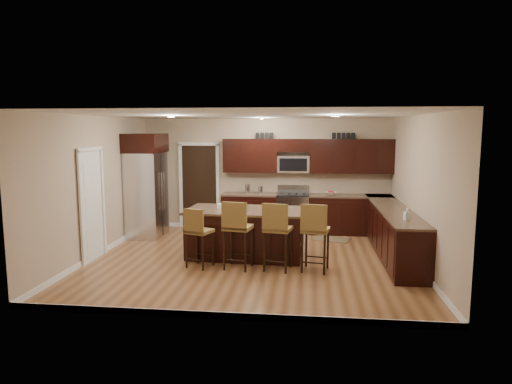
# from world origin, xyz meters

# --- Properties ---
(floor) EXTENTS (6.00, 6.00, 0.00)m
(floor) POSITION_xyz_m (0.00, 0.00, 0.00)
(floor) COLOR brown
(floor) RESTS_ON ground
(ceiling) EXTENTS (6.00, 6.00, 0.00)m
(ceiling) POSITION_xyz_m (0.00, 0.00, 2.70)
(ceiling) COLOR silver
(ceiling) RESTS_ON wall_back
(wall_back) EXTENTS (6.00, 0.00, 6.00)m
(wall_back) POSITION_xyz_m (0.00, 2.75, 1.35)
(wall_back) COLOR tan
(wall_back) RESTS_ON floor
(wall_left) EXTENTS (0.00, 5.50, 5.50)m
(wall_left) POSITION_xyz_m (-3.00, 0.00, 1.35)
(wall_left) COLOR tan
(wall_left) RESTS_ON floor
(wall_right) EXTENTS (0.00, 5.50, 5.50)m
(wall_right) POSITION_xyz_m (3.00, 0.00, 1.35)
(wall_right) COLOR tan
(wall_right) RESTS_ON floor
(base_cabinets) EXTENTS (4.02, 3.96, 0.92)m
(base_cabinets) POSITION_xyz_m (1.90, 1.45, 0.46)
(base_cabinets) COLOR black
(base_cabinets) RESTS_ON floor
(upper_cabinets) EXTENTS (4.00, 0.33, 0.80)m
(upper_cabinets) POSITION_xyz_m (1.04, 2.58, 1.84)
(upper_cabinets) COLOR black
(upper_cabinets) RESTS_ON wall_back
(range) EXTENTS (0.76, 0.64, 1.11)m
(range) POSITION_xyz_m (0.68, 2.45, 0.47)
(range) COLOR silver
(range) RESTS_ON floor
(microwave) EXTENTS (0.76, 0.31, 0.40)m
(microwave) POSITION_xyz_m (0.68, 2.60, 1.62)
(microwave) COLOR silver
(microwave) RESTS_ON upper_cabinets
(doorway) EXTENTS (0.85, 0.03, 2.06)m
(doorway) POSITION_xyz_m (-1.65, 2.73, 1.03)
(doorway) COLOR black
(doorway) RESTS_ON floor
(pantry_door) EXTENTS (0.03, 0.80, 2.04)m
(pantry_door) POSITION_xyz_m (-2.98, -0.30, 1.02)
(pantry_door) COLOR white
(pantry_door) RESTS_ON floor
(letter_decor) EXTENTS (2.20, 0.03, 0.15)m
(letter_decor) POSITION_xyz_m (0.90, 2.58, 2.29)
(letter_decor) COLOR black
(letter_decor) RESTS_ON upper_cabinets
(island) EXTENTS (2.31, 1.28, 0.92)m
(island) POSITION_xyz_m (-0.15, 0.25, 0.43)
(island) COLOR black
(island) RESTS_ON floor
(stool_left) EXTENTS (0.51, 0.51, 1.07)m
(stool_left) POSITION_xyz_m (-0.89, -0.59, 0.67)
(stool_left) COLOR olive
(stool_left) RESTS_ON floor
(stool_mid) EXTENTS (0.53, 0.53, 1.22)m
(stool_mid) POSITION_xyz_m (-0.19, -0.60, 0.76)
(stool_mid) COLOR olive
(stool_mid) RESTS_ON floor
(stool_right) EXTENTS (0.52, 0.52, 1.20)m
(stool_right) POSITION_xyz_m (0.51, -0.60, 0.75)
(stool_right) COLOR olive
(stool_right) RESTS_ON floor
(refrigerator) EXTENTS (0.79, 1.02, 2.35)m
(refrigerator) POSITION_xyz_m (-2.62, 1.65, 1.20)
(refrigerator) COLOR silver
(refrigerator) RESTS_ON floor
(floor_mat) EXTENTS (0.92, 0.74, 0.01)m
(floor_mat) POSITION_xyz_m (1.58, 1.82, 0.01)
(floor_mat) COLOR brown
(floor_mat) RESTS_ON floor
(fruit_bowl) EXTENTS (0.31, 0.31, 0.07)m
(fruit_bowl) POSITION_xyz_m (1.56, 2.45, 0.95)
(fruit_bowl) COLOR silver
(fruit_bowl) RESTS_ON base_cabinets
(soap_bottle) EXTENTS (0.11, 0.11, 0.20)m
(soap_bottle) POSITION_xyz_m (2.70, -0.48, 1.02)
(soap_bottle) COLOR #B2B2B2
(soap_bottle) RESTS_ON base_cabinets
(canister_tall) EXTENTS (0.12, 0.12, 0.23)m
(canister_tall) POSITION_xyz_m (-0.41, 2.45, 1.03)
(canister_tall) COLOR silver
(canister_tall) RESTS_ON base_cabinets
(canister_short) EXTENTS (0.11, 0.11, 0.18)m
(canister_short) POSITION_xyz_m (-0.09, 2.45, 1.01)
(canister_short) COLOR silver
(canister_short) RESTS_ON base_cabinets
(island_jar) EXTENTS (0.10, 0.10, 0.10)m
(island_jar) POSITION_xyz_m (-0.65, 0.25, 0.97)
(island_jar) COLOR white
(island_jar) RESTS_ON island
(stool_extra) EXTENTS (0.52, 0.52, 1.20)m
(stool_extra) POSITION_xyz_m (1.16, -0.60, 0.75)
(stool_extra) COLOR olive
(stool_extra) RESTS_ON floor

